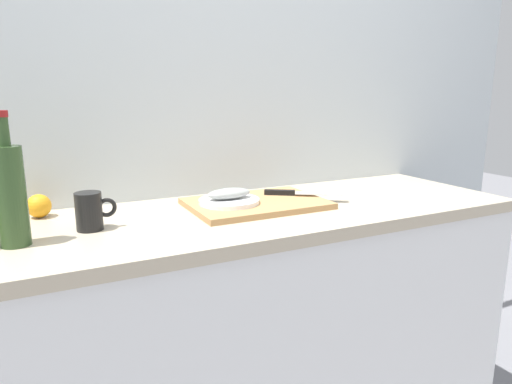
% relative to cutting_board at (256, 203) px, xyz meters
% --- Properties ---
extents(back_wall, '(3.20, 0.05, 2.50)m').
position_rel_cutting_board_xyz_m(back_wall, '(-0.11, 0.28, 0.34)').
color(back_wall, silver).
rests_on(back_wall, ground_plane).
extents(kitchen_counter, '(2.00, 0.60, 0.90)m').
position_rel_cutting_board_xyz_m(kitchen_counter, '(-0.11, -0.04, -0.46)').
color(kitchen_counter, white).
rests_on(kitchen_counter, ground_plane).
extents(cutting_board, '(0.45, 0.32, 0.02)m').
position_rel_cutting_board_xyz_m(cutting_board, '(0.00, 0.00, 0.00)').
color(cutting_board, tan).
rests_on(cutting_board, kitchen_counter).
extents(white_plate, '(0.20, 0.20, 0.01)m').
position_rel_cutting_board_xyz_m(white_plate, '(-0.10, 0.01, 0.02)').
color(white_plate, white).
rests_on(white_plate, cutting_board).
extents(fish_fillet, '(0.15, 0.06, 0.04)m').
position_rel_cutting_board_xyz_m(fish_fillet, '(-0.10, 0.01, 0.04)').
color(fish_fillet, '#999E99').
rests_on(fish_fillet, white_plate).
extents(chef_knife, '(0.26, 0.18, 0.02)m').
position_rel_cutting_board_xyz_m(chef_knife, '(0.16, 0.01, 0.02)').
color(chef_knife, silver).
rests_on(chef_knife, cutting_board).
extents(wine_bottle, '(0.07, 0.07, 0.34)m').
position_rel_cutting_board_xyz_m(wine_bottle, '(-0.73, -0.09, 0.12)').
color(wine_bottle, '#2D4723').
rests_on(wine_bottle, kitchen_counter).
extents(coffee_mug_0, '(0.11, 0.07, 0.11)m').
position_rel_cutting_board_xyz_m(coffee_mug_0, '(-0.54, -0.03, 0.04)').
color(coffee_mug_0, black).
rests_on(coffee_mug_0, kitchen_counter).
extents(orange_1, '(0.07, 0.07, 0.07)m').
position_rel_cutting_board_xyz_m(orange_1, '(-0.67, 0.18, 0.03)').
color(orange_1, orange).
rests_on(orange_1, kitchen_counter).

